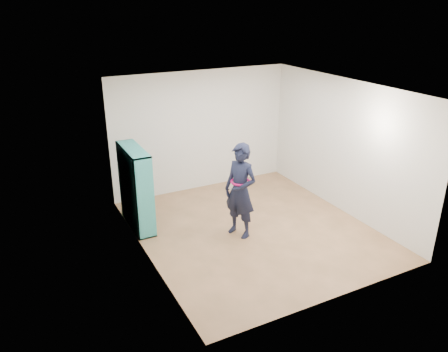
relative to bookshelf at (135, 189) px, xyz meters
name	(u,v)px	position (x,y,z in m)	size (l,w,h in m)	color
floor	(253,229)	(1.85, -1.12, -0.74)	(4.50, 4.50, 0.00)	brown
ceiling	(257,88)	(1.85, -1.12, 1.86)	(4.50, 4.50, 0.00)	white
wall_left	(143,184)	(-0.15, -1.12, 0.56)	(0.02, 4.50, 2.60)	silver
wall_right	(344,147)	(3.85, -1.12, 0.56)	(0.02, 4.50, 2.60)	silver
wall_back	(201,131)	(1.85, 1.13, 0.56)	(4.00, 0.02, 2.60)	silver
wall_front	(343,217)	(1.85, -3.37, 0.56)	(4.00, 0.02, 2.60)	silver
bookshelf	(135,189)	(0.00, 0.00, 0.00)	(0.33, 1.14, 1.52)	teal
person	(240,191)	(1.55, -1.16, 0.11)	(0.63, 0.73, 1.70)	black
smartphone	(231,186)	(1.38, -1.15, 0.22)	(0.08, 0.09, 0.14)	silver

